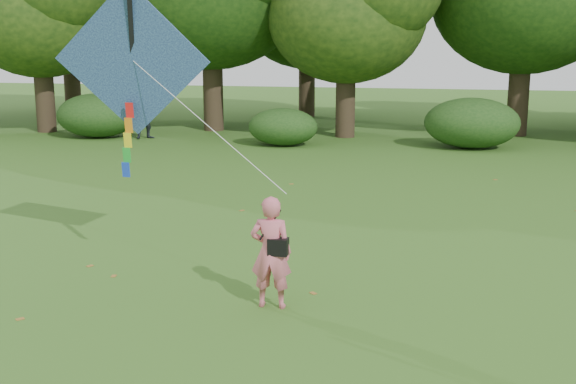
# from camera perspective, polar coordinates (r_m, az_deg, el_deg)

# --- Properties ---
(ground) EXTENTS (100.00, 100.00, 0.00)m
(ground) POSITION_cam_1_polar(r_m,az_deg,el_deg) (10.57, 1.05, -10.37)
(ground) COLOR #265114
(ground) RESTS_ON ground
(man_kite_flyer) EXTENTS (0.65, 0.44, 1.74)m
(man_kite_flyer) POSITION_cam_1_polar(r_m,az_deg,el_deg) (10.93, -1.36, -4.78)
(man_kite_flyer) COLOR #D76575
(man_kite_flyer) RESTS_ON ground
(bystander_left) EXTENTS (1.19, 1.17, 1.94)m
(bystander_left) POSITION_cam_1_polar(r_m,az_deg,el_deg) (29.95, -11.09, 6.00)
(bystander_left) COLOR #262C33
(bystander_left) RESTS_ON ground
(crossbody_bag) EXTENTS (0.43, 0.20, 0.70)m
(crossbody_bag) POSITION_cam_1_polar(r_m,az_deg,el_deg) (10.85, -0.80, -4.28)
(crossbody_bag) COLOR black
(crossbody_bag) RESTS_ON ground
(flying_kite) EXTENTS (4.25, 1.81, 3.31)m
(flying_kite) POSITION_cam_1_polar(r_m,az_deg,el_deg) (12.58, -12.19, 9.96)
(flying_kite) COLOR #2745AC
(flying_kite) RESTS_ON ground
(tree_line) EXTENTS (54.70, 15.30, 9.48)m
(tree_line) POSITION_cam_1_polar(r_m,az_deg,el_deg) (32.51, 12.02, 14.61)
(tree_line) COLOR #3A2D1E
(tree_line) RESTS_ON ground
(shrub_band) EXTENTS (39.15, 3.22, 1.88)m
(shrub_band) POSITION_cam_1_polar(r_m,az_deg,el_deg) (27.50, 6.54, 5.38)
(shrub_band) COLOR #264919
(shrub_band) RESTS_ON ground
(fallen_leaves) EXTENTS (10.12, 15.35, 0.01)m
(fallen_leaves) POSITION_cam_1_polar(r_m,az_deg,el_deg) (13.87, 1.65, -4.82)
(fallen_leaves) COLOR olive
(fallen_leaves) RESTS_ON ground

